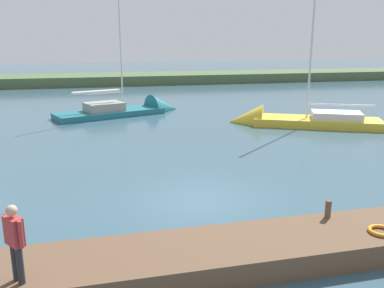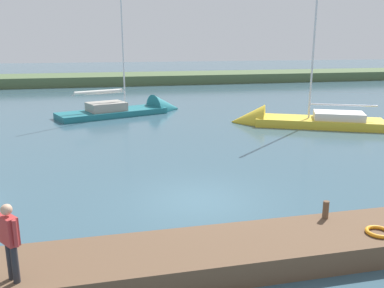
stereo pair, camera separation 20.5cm
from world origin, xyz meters
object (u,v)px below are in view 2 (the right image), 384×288
(mooring_post_near, at_px, (326,210))
(person_on_dock, at_px, (10,237))
(sailboat_far_left, at_px, (137,111))
(sailboat_near_dock, at_px, (292,123))
(life_ring_buoy, at_px, (379,232))

(mooring_post_near, height_order, person_on_dock, person_on_dock)
(sailboat_far_left, distance_m, person_on_dock, 23.61)
(person_on_dock, bearing_deg, sailboat_near_dock, 12.25)
(sailboat_near_dock, bearing_deg, person_on_dock, 74.46)
(mooring_post_near, relative_size, person_on_dock, 0.30)
(life_ring_buoy, xyz_separation_m, person_on_dock, (8.68, 0.15, 0.92))
(sailboat_far_left, bearing_deg, life_ring_buoy, -100.45)
(mooring_post_near, height_order, sailboat_far_left, sailboat_far_left)
(sailboat_near_dock, bearing_deg, sailboat_far_left, -10.01)
(life_ring_buoy, bearing_deg, mooring_post_near, -54.25)
(sailboat_near_dock, bearing_deg, mooring_post_near, 92.54)
(sailboat_near_dock, height_order, person_on_dock, sailboat_near_dock)
(mooring_post_near, xyz_separation_m, life_ring_buoy, (-0.83, 1.15, -0.20))
(sailboat_near_dock, distance_m, sailboat_far_left, 11.80)
(mooring_post_near, xyz_separation_m, person_on_dock, (7.85, 1.31, 0.72))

